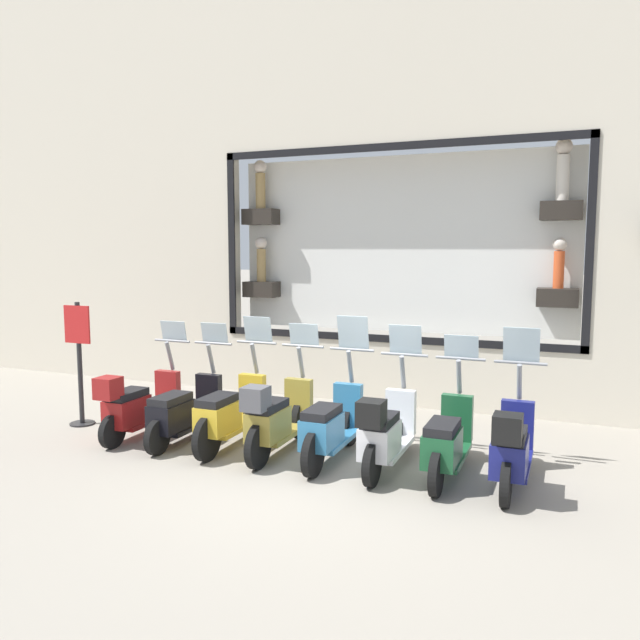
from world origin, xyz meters
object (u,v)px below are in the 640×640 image
Objects in this scene: scooter_white_2 at (385,432)px; scooter_olive_4 at (276,418)px; scooter_yellow_5 at (229,414)px; shop_sign_post at (79,359)px; scooter_black_6 at (183,412)px; scooter_red_7 at (137,405)px; scooter_green_1 at (447,442)px; scooter_navy_0 at (511,447)px; scooter_teal_3 at (331,426)px.

scooter_white_2 is 0.99× the size of scooter_olive_4.
scooter_yellow_5 is 1.00× the size of shop_sign_post.
scooter_yellow_5 is 1.01× the size of scooter_black_6.
scooter_red_7 is 1.31m from shop_sign_post.
scooter_red_7 is (-0.07, 4.23, 0.03)m from scooter_green_1.
scooter_white_2 is at bearing 89.94° from scooter_navy_0.
scooter_olive_4 is at bearing -89.53° from scooter_red_7.
scooter_green_1 is 0.71m from scooter_white_2.
scooter_red_7 is (-0.02, 2.12, -0.03)m from scooter_olive_4.
scooter_red_7 is (-0.01, 3.53, -0.02)m from scooter_white_2.
scooter_navy_0 is at bearing -91.13° from scooter_yellow_5.
scooter_yellow_5 is 1.01× the size of scooter_red_7.
scooter_navy_0 is 1.00× the size of scooter_white_2.
scooter_red_7 is (-0.08, 1.41, 0.00)m from scooter_yellow_5.
shop_sign_post reaches higher than scooter_teal_3.
scooter_teal_3 is (0.07, 2.12, -0.02)m from scooter_navy_0.
shop_sign_post reaches higher than scooter_olive_4.
scooter_teal_3 is 2.82m from scooter_red_7.
scooter_white_2 is 0.99× the size of shop_sign_post.
scooter_navy_0 reaches higher than scooter_white_2.
scooter_black_6 is (0.05, 1.41, -0.07)m from scooter_olive_4.
scooter_teal_3 is at bearing -89.68° from scooter_black_6.
scooter_yellow_5 is (0.07, 3.53, -0.02)m from scooter_navy_0.
scooter_red_7 is at bearing 93.17° from scooter_yellow_5.
scooter_yellow_5 is at bearing -92.82° from shop_sign_post.
scooter_black_6 is 1.97m from shop_sign_post.
scooter_white_2 is (0.00, 1.41, 0.00)m from scooter_navy_0.
scooter_white_2 is 1.41m from scooter_olive_4.
scooter_green_1 is 2.12m from scooter_olive_4.
scooter_teal_3 is 2.12m from scooter_black_6.
shop_sign_post is (0.13, 2.59, 0.54)m from scooter_yellow_5.
scooter_green_1 is at bearing -89.96° from scooter_black_6.
scooter_navy_0 is 0.99× the size of scooter_teal_3.
scooter_black_6 is at bearing 90.04° from scooter_green_1.
scooter_red_7 is at bearing 90.94° from scooter_green_1.
scooter_black_6 is 0.71m from scooter_red_7.
scooter_teal_3 is at bearing -85.08° from scooter_olive_4.
scooter_olive_4 is 3.34m from shop_sign_post.
scooter_red_7 is at bearing 90.10° from scooter_navy_0.
shop_sign_post reaches higher than scooter_navy_0.
scooter_white_2 is (-0.06, 0.71, 0.05)m from scooter_green_1.
scooter_red_7 is 0.98× the size of shop_sign_post.
shop_sign_post reaches higher than scooter_yellow_5.
scooter_black_6 is at bearing 88.01° from scooter_olive_4.
scooter_green_1 is at bearing -85.21° from scooter_white_2.
scooter_navy_0 is 0.99× the size of shop_sign_post.
scooter_black_6 is (-0.00, 3.53, -0.01)m from scooter_green_1.
scooter_navy_0 is at bearing -89.90° from scooter_red_7.
shop_sign_post is at bearing 88.16° from scooter_navy_0.
scooter_teal_3 reaches higher than scooter_navy_0.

